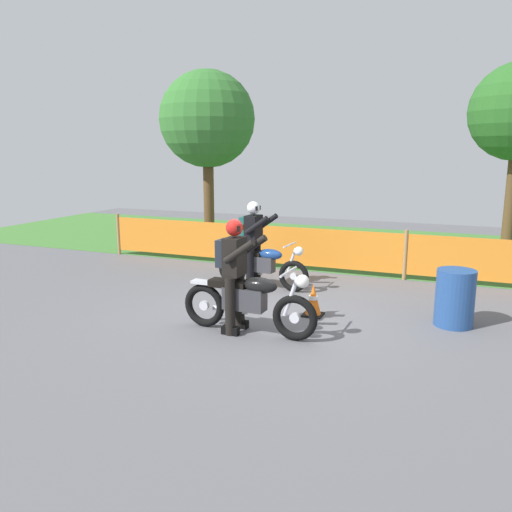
{
  "coord_description": "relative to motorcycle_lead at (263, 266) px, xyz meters",
  "views": [
    {
      "loc": [
        2.79,
        -7.57,
        2.67
      ],
      "look_at": [
        -0.37,
        0.28,
        0.9
      ],
      "focal_mm": 35.95,
      "sensor_mm": 36.0,
      "label": 1
    }
  ],
  "objects": [
    {
      "name": "traffic_cone",
      "position": [
        1.39,
        -1.3,
        -0.18
      ],
      "size": [
        0.32,
        0.32,
        0.53
      ],
      "color": "black",
      "rests_on": "ground"
    },
    {
      "name": "tree_leftmost",
      "position": [
        -2.79,
        3.19,
        2.96
      ],
      "size": [
        2.49,
        2.49,
        4.68
      ],
      "color": "brown",
      "rests_on": "ground"
    },
    {
      "name": "barrier_fence",
      "position": [
        0.72,
        1.68,
        0.1
      ],
      "size": [
        10.8,
        0.08,
        1.05
      ],
      "color": "#997547",
      "rests_on": "ground"
    },
    {
      "name": "grass_verge",
      "position": [
        0.72,
        5.09,
        -0.44
      ],
      "size": [
        24.0,
        6.82,
        0.01
      ],
      "primitive_type": "cube",
      "color": "#427A33",
      "rests_on": "ground"
    },
    {
      "name": "motorcycle_lead",
      "position": [
        0.0,
        0.0,
        0.0
      ],
      "size": [
        1.94,
        0.57,
        0.92
      ],
      "rotation": [
        0.0,
        0.0,
        -0.07
      ],
      "color": "black",
      "rests_on": "ground"
    },
    {
      "name": "ground",
      "position": [
        0.72,
        -1.5,
        -0.45
      ],
      "size": [
        24.0,
        24.0,
        0.02
      ],
      "primitive_type": "cube",
      "color": "#5B5B60"
    },
    {
      "name": "motorcycle_trailing",
      "position": [
        0.73,
        -2.45,
        0.05
      ],
      "size": [
        2.13,
        0.63,
        1.01
      ],
      "rotation": [
        0.0,
        0.0,
        -0.03
      ],
      "color": "black",
      "rests_on": "ground"
    },
    {
      "name": "rider_lead",
      "position": [
        -0.21,
        0.01,
        0.51
      ],
      "size": [
        0.7,
        0.57,
        1.69
      ],
      "rotation": [
        0.0,
        0.0,
        -0.07
      ],
      "color": "black",
      "rests_on": "ground"
    },
    {
      "name": "rider_trailing",
      "position": [
        0.5,
        -2.44,
        0.51
      ],
      "size": [
        0.69,
        0.56,
        1.69
      ],
      "rotation": [
        0.0,
        0.0,
        -0.03
      ],
      "color": "black",
      "rests_on": "ground"
    },
    {
      "name": "spare_drum",
      "position": [
        3.52,
        -0.96,
        -0.0
      ],
      "size": [
        0.58,
        0.58,
        0.88
      ],
      "primitive_type": "cylinder",
      "color": "navy",
      "rests_on": "ground"
    }
  ]
}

